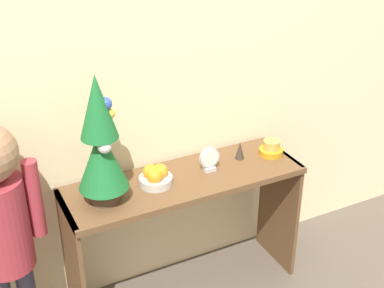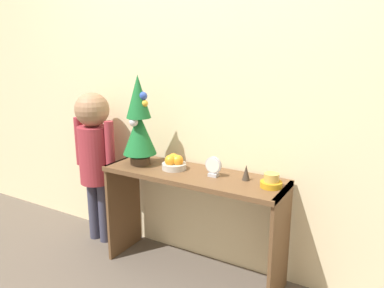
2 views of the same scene
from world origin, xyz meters
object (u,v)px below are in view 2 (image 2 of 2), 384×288
(figurine, at_px, (246,173))
(child_figure, at_px, (95,148))
(mini_tree, at_px, (139,122))
(singing_bowl, at_px, (271,182))
(fruit_bowl, at_px, (174,163))
(desk_clock, at_px, (213,167))

(figurine, height_order, child_figure, child_figure)
(mini_tree, bearing_deg, singing_bowl, 1.53)
(mini_tree, distance_m, child_figure, 0.50)
(fruit_bowl, relative_size, desk_clock, 1.27)
(mini_tree, distance_m, desk_clock, 0.58)
(desk_clock, xyz_separation_m, figurine, (0.19, 0.04, -0.01))
(desk_clock, distance_m, figurine, 0.20)
(figurine, bearing_deg, mini_tree, -175.21)
(mini_tree, relative_size, figurine, 6.37)
(singing_bowl, bearing_deg, fruit_bowl, 179.96)
(desk_clock, bearing_deg, singing_bowl, 0.21)
(mini_tree, height_order, singing_bowl, mini_tree)
(singing_bowl, relative_size, desk_clock, 1.00)
(mini_tree, xyz_separation_m, child_figure, (-0.44, 0.03, -0.24))
(singing_bowl, bearing_deg, desk_clock, -179.79)
(mini_tree, distance_m, figurine, 0.76)
(singing_bowl, height_order, child_figure, child_figure)
(mini_tree, height_order, desk_clock, mini_tree)
(fruit_bowl, distance_m, desk_clock, 0.28)
(desk_clock, bearing_deg, figurine, 11.19)
(fruit_bowl, bearing_deg, figurine, 4.41)
(desk_clock, relative_size, figurine, 1.33)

